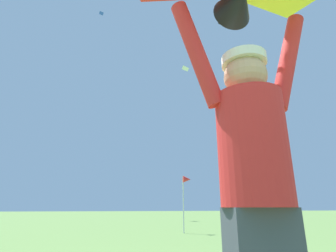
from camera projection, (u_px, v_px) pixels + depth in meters
The scene contains 4 objects.
kite_flyer_person at pixel (256, 182), 1.24m from camera, with size 0.81×0.37×1.92m.
distant_kite_white_far_center at pixel (186, 68), 30.95m from camera, with size 1.01×1.07×0.50m.
distant_kite_blue_low_left at pixel (101, 13), 29.13m from camera, with size 0.61×0.61×0.14m.
marker_flag at pixel (186, 183), 9.13m from camera, with size 0.30×0.24×1.88m.
Camera 1 is at (-0.55, -1.21, 0.82)m, focal length 27.87 mm.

